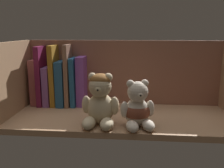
{
  "coord_description": "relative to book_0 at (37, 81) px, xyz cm",
  "views": [
    {
      "loc": [
        4.43,
        -84.72,
        32.01
      ],
      "look_at": [
        -3.22,
        0.0,
        13.59
      ],
      "focal_mm": 40.11,
      "sensor_mm": 36.0,
      "label": 1
    }
  ],
  "objects": [
    {
      "name": "shelf_board",
      "position": [
        35.52,
        -13.32,
        -10.2
      ],
      "size": [
        76.71,
        30.95,
        2.0
      ],
      "primitive_type": "cube",
      "color": "#A87F5B",
      "rests_on": "ground"
    },
    {
      "name": "shelf_back_panel",
      "position": [
        35.52,
        2.76,
        2.8
      ],
      "size": [
        79.11,
        1.2,
        28.0
      ],
      "primitive_type": "cube",
      "color": "#8E5A47",
      "rests_on": "ground"
    },
    {
      "name": "shelf_side_panel_left",
      "position": [
        -3.63,
        -13.32,
        2.8
      ],
      "size": [
        1.6,
        33.35,
        28.0
      ],
      "primitive_type": "cube",
      "color": "#A87F5B",
      "rests_on": "ground"
    },
    {
      "name": "book_0",
      "position": [
        0.0,
        0.0,
        0.0
      ],
      "size": [
        2.67,
        11.04,
        18.4
      ],
      "primitive_type": "cube",
      "color": "#984C4C",
      "rests_on": "shelf_board"
    },
    {
      "name": "book_1",
      "position": [
        2.76,
        0.0,
        2.68
      ],
      "size": [
        2.0,
        13.58,
        23.76
      ],
      "primitive_type": "cube",
      "color": "maroon",
      "rests_on": "shelf_board"
    },
    {
      "name": "book_2",
      "position": [
        5.44,
        0.0,
        -1.38
      ],
      "size": [
        2.5,
        13.36,
        15.64
      ],
      "primitive_type": "cube",
      "color": "#7A4B90",
      "rests_on": "shelf_board"
    },
    {
      "name": "book_3",
      "position": [
        8.1,
        0.0,
        2.88
      ],
      "size": [
        2.21,
        13.36,
        24.19
      ],
      "primitive_type": "cube",
      "rotation": [
        0.0,
        -0.01,
        0.0
      ],
      "color": "#9C6A1E",
      "rests_on": "shelf_board"
    },
    {
      "name": "book_4",
      "position": [
        11.07,
        0.0,
        -0.21
      ],
      "size": [
        3.11,
        14.12,
        17.99
      ],
      "primitive_type": "cube",
      "color": "#22507A",
      "rests_on": "shelf_board"
    },
    {
      "name": "book_5",
      "position": [
        13.86,
        0.0,
        3.07
      ],
      "size": [
        1.6,
        13.58,
        24.53
      ],
      "primitive_type": "cube",
      "color": "#845F4B",
      "rests_on": "shelf_board"
    },
    {
      "name": "book_6",
      "position": [
        16.0,
        0.0,
        0.47
      ],
      "size": [
        2.12,
        12.61,
        19.38
      ],
      "primitive_type": "cube",
      "rotation": [
        0.0,
        -0.01,
        0.0
      ],
      "color": "#205280",
      "rests_on": "shelf_board"
    },
    {
      "name": "book_7",
      "position": [
        18.97,
        0.0,
        0.67
      ],
      "size": [
        3.24,
        10.35,
        19.75
      ],
      "primitive_type": "cube",
      "color": "purple",
      "rests_on": "shelf_board"
    },
    {
      "name": "teddy_bear_larger",
      "position": [
        29.26,
        -22.02,
        -1.22
      ],
      "size": [
        12.29,
        12.49,
        16.82
      ],
      "color": "beige",
      "rests_on": "shelf_board"
    },
    {
      "name": "teddy_bear_smaller",
      "position": [
        41.17,
        -22.68,
        -3.29
      ],
      "size": [
        11.48,
        12.1,
        15.03
      ],
      "color": "beige",
      "rests_on": "shelf_board"
    }
  ]
}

